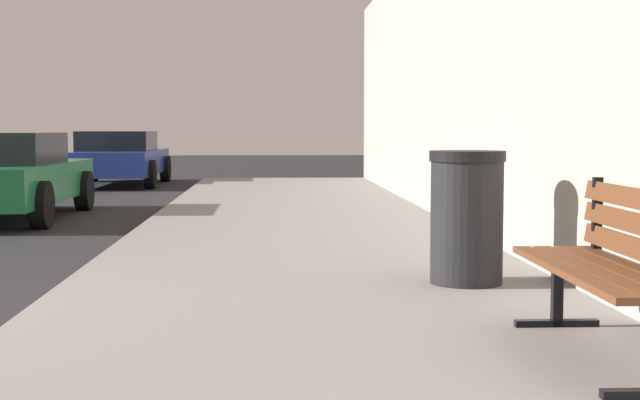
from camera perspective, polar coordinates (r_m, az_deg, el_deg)
The scene contains 5 objects.
sidewalk at distance 6.03m, azimuth 0.68°, elevation -7.47°, with size 4.00×32.00×0.15m, color gray.
bench at distance 4.91m, azimuth 18.23°, elevation -3.49°, with size 0.52×1.69×0.89m.
trash_bin at distance 6.98m, azimuth 9.18°, elevation -1.05°, with size 0.57×0.57×1.01m.
car_green at distance 14.07m, azimuth -19.24°, elevation 1.47°, with size 1.96×4.34×1.27m.
car_blue at distance 21.93m, azimuth -12.48°, elevation 2.61°, with size 2.04×4.53×1.27m.
Camera 1 is at (3.61, -5.89, 1.32)m, focal length 51.08 mm.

